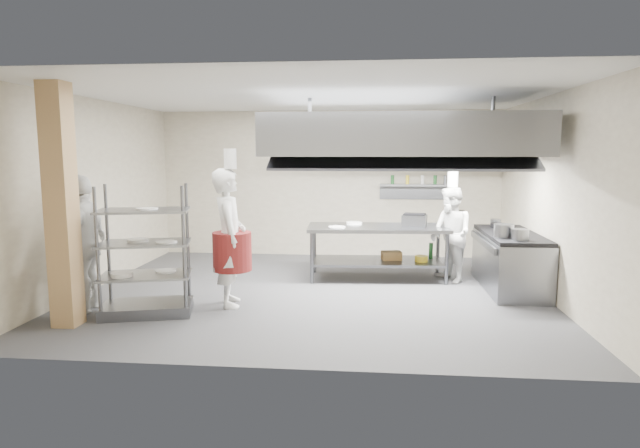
# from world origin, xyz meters

# --- Properties ---
(floor) EXTENTS (7.00, 7.00, 0.00)m
(floor) POSITION_xyz_m (0.00, 0.00, 0.00)
(floor) COLOR #3C3C3F
(floor) RESTS_ON ground
(ceiling) EXTENTS (7.00, 7.00, 0.00)m
(ceiling) POSITION_xyz_m (0.00, 0.00, 3.00)
(ceiling) COLOR silver
(ceiling) RESTS_ON wall_back
(wall_back) EXTENTS (7.00, 0.00, 7.00)m
(wall_back) POSITION_xyz_m (0.00, 3.00, 1.50)
(wall_back) COLOR tan
(wall_back) RESTS_ON ground
(wall_left) EXTENTS (0.00, 6.00, 6.00)m
(wall_left) POSITION_xyz_m (-3.50, 0.00, 1.50)
(wall_left) COLOR tan
(wall_left) RESTS_ON ground
(wall_right) EXTENTS (0.00, 6.00, 6.00)m
(wall_right) POSITION_xyz_m (3.50, 0.00, 1.50)
(wall_right) COLOR tan
(wall_right) RESTS_ON ground
(column) EXTENTS (0.30, 0.30, 3.00)m
(column) POSITION_xyz_m (-2.90, -1.90, 1.50)
(column) COLOR tan
(column) RESTS_ON floor
(exhaust_hood) EXTENTS (4.00, 2.50, 0.60)m
(exhaust_hood) POSITION_xyz_m (1.30, 0.40, 2.40)
(exhaust_hood) COLOR gray
(exhaust_hood) RESTS_ON ceiling
(hood_strip_a) EXTENTS (1.60, 0.12, 0.04)m
(hood_strip_a) POSITION_xyz_m (0.40, 0.40, 2.08)
(hood_strip_a) COLOR white
(hood_strip_a) RESTS_ON exhaust_hood
(hood_strip_b) EXTENTS (1.60, 0.12, 0.04)m
(hood_strip_b) POSITION_xyz_m (2.20, 0.40, 2.08)
(hood_strip_b) COLOR white
(hood_strip_b) RESTS_ON exhaust_hood
(wall_shelf) EXTENTS (1.50, 0.28, 0.04)m
(wall_shelf) POSITION_xyz_m (1.80, 2.84, 1.50)
(wall_shelf) COLOR gray
(wall_shelf) RESTS_ON wall_back
(island) EXTENTS (2.42, 1.11, 0.91)m
(island) POSITION_xyz_m (0.99, 1.00, 0.46)
(island) COLOR slate
(island) RESTS_ON floor
(island_worktop) EXTENTS (2.42, 1.11, 0.06)m
(island_worktop) POSITION_xyz_m (0.99, 1.00, 0.88)
(island_worktop) COLOR gray
(island_worktop) RESTS_ON island
(island_undershelf) EXTENTS (2.22, 1.00, 0.04)m
(island_undershelf) POSITION_xyz_m (0.99, 1.00, 0.30)
(island_undershelf) COLOR slate
(island_undershelf) RESTS_ON island
(pass_rack) EXTENTS (1.29, 0.95, 1.74)m
(pass_rack) POSITION_xyz_m (-2.11, -1.35, 0.87)
(pass_rack) COLOR gray
(pass_rack) RESTS_ON floor
(cooking_range) EXTENTS (0.80, 2.00, 0.84)m
(cooking_range) POSITION_xyz_m (3.08, 0.50, 0.42)
(cooking_range) COLOR gray
(cooking_range) RESTS_ON floor
(range_top) EXTENTS (0.78, 1.96, 0.06)m
(range_top) POSITION_xyz_m (3.08, 0.50, 0.87)
(range_top) COLOR black
(range_top) RESTS_ON cooking_range
(chef_head) EXTENTS (0.64, 0.81, 1.94)m
(chef_head) POSITION_xyz_m (-1.10, -0.82, 0.97)
(chef_head) COLOR white
(chef_head) RESTS_ON floor
(chef_line) EXTENTS (0.87, 0.96, 1.60)m
(chef_line) POSITION_xyz_m (2.20, 0.88, 0.80)
(chef_line) COLOR silver
(chef_line) RESTS_ON floor
(chef_plating) EXTENTS (0.53, 1.12, 1.86)m
(chef_plating) POSITION_xyz_m (-3.00, -1.25, 0.93)
(chef_plating) COLOR silver
(chef_plating) RESTS_ON floor
(griddle) EXTENTS (0.45, 0.39, 0.19)m
(griddle) POSITION_xyz_m (1.61, 1.02, 1.01)
(griddle) COLOR slate
(griddle) RESTS_ON island_worktop
(wicker_basket) EXTENTS (0.37, 0.28, 0.14)m
(wicker_basket) POSITION_xyz_m (1.24, 1.06, 0.39)
(wicker_basket) COLOR olive
(wicker_basket) RESTS_ON island_undershelf
(stockpot) EXTENTS (0.29, 0.29, 0.20)m
(stockpot) POSITION_xyz_m (2.86, 0.04, 1.00)
(stockpot) COLOR gray
(stockpot) RESTS_ON range_top
(plate_stack) EXTENTS (0.28, 0.28, 0.05)m
(plate_stack) POSITION_xyz_m (-2.11, -1.35, 0.56)
(plate_stack) COLOR white
(plate_stack) RESTS_ON pass_rack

